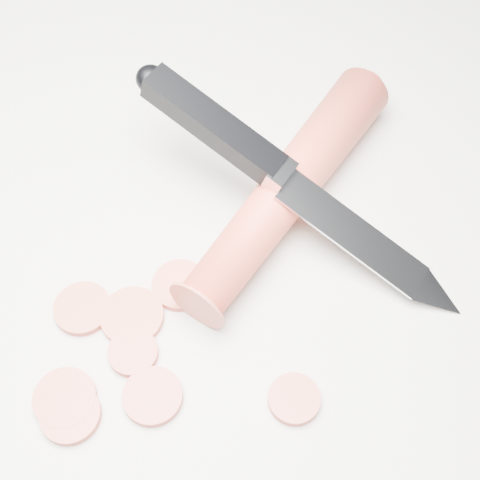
% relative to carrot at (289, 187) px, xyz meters
% --- Properties ---
extents(ground, '(2.40, 2.40, 0.00)m').
position_rel_carrot_xyz_m(ground, '(-0.06, -0.08, -0.02)').
color(ground, beige).
rests_on(ground, ground).
extents(carrot, '(0.10, 0.22, 0.04)m').
position_rel_carrot_xyz_m(carrot, '(0.00, 0.00, 0.00)').
color(carrot, red).
rests_on(carrot, ground).
extents(carrot_slice_0, '(0.04, 0.04, 0.01)m').
position_rel_carrot_xyz_m(carrot_slice_0, '(-0.10, -0.12, -0.02)').
color(carrot_slice_0, '#C8523E').
rests_on(carrot_slice_0, ground).
extents(carrot_slice_1, '(0.04, 0.04, 0.01)m').
position_rel_carrot_xyz_m(carrot_slice_1, '(-0.04, -0.16, -0.02)').
color(carrot_slice_1, '#C8523E').
rests_on(carrot_slice_1, ground).
extents(carrot_slice_2, '(0.04, 0.04, 0.01)m').
position_rel_carrot_xyz_m(carrot_slice_2, '(-0.05, -0.09, -0.02)').
color(carrot_slice_2, '#C8523E').
rests_on(carrot_slice_2, ground).
extents(carrot_slice_3, '(0.04, 0.04, 0.01)m').
position_rel_carrot_xyz_m(carrot_slice_3, '(-0.08, -0.19, -0.02)').
color(carrot_slice_3, '#C8523E').
rests_on(carrot_slice_3, ground).
extents(carrot_slice_4, '(0.03, 0.03, 0.01)m').
position_rel_carrot_xyz_m(carrot_slice_4, '(0.04, -0.14, -0.02)').
color(carrot_slice_4, '#C8523E').
rests_on(carrot_slice_4, ground).
extents(carrot_slice_5, '(0.03, 0.03, 0.01)m').
position_rel_carrot_xyz_m(carrot_slice_5, '(-0.06, -0.14, -0.02)').
color(carrot_slice_5, '#C8523E').
rests_on(carrot_slice_5, ground).
extents(carrot_slice_6, '(0.04, 0.04, 0.01)m').
position_rel_carrot_xyz_m(carrot_slice_6, '(-0.09, -0.18, -0.02)').
color(carrot_slice_6, '#C8523E').
rests_on(carrot_slice_6, ground).
extents(carrot_slice_7, '(0.04, 0.04, 0.01)m').
position_rel_carrot_xyz_m(carrot_slice_7, '(-0.07, -0.12, -0.02)').
color(carrot_slice_7, '#C8523E').
rests_on(carrot_slice_7, ground).
extents(kitchen_knife, '(0.26, 0.10, 0.08)m').
position_rel_carrot_xyz_m(kitchen_knife, '(0.01, -0.01, 0.02)').
color(kitchen_knife, silver).
rests_on(kitchen_knife, ground).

